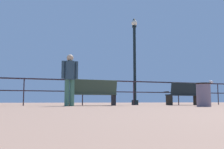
{
  "coord_description": "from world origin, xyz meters",
  "views": [
    {
      "loc": [
        -4.4,
        -0.54,
        0.17
      ],
      "look_at": [
        -1.17,
        9.07,
        1.25
      ],
      "focal_mm": 40.22,
      "sensor_mm": 36.0,
      "label": 1
    }
  ],
  "objects_px": {
    "bench_near_left": "(94,92)",
    "seagull_on_rail": "(211,82)",
    "bench_near_right": "(185,93)",
    "lamppost_center": "(135,61)",
    "trash_bin": "(204,95)",
    "person_at_railing": "(70,76)"
  },
  "relations": [
    {
      "from": "bench_near_left",
      "to": "trash_bin",
      "type": "height_order",
      "value": "bench_near_left"
    },
    {
      "from": "lamppost_center",
      "to": "person_at_railing",
      "type": "height_order",
      "value": "lamppost_center"
    },
    {
      "from": "bench_near_left",
      "to": "bench_near_right",
      "type": "bearing_deg",
      "value": 0.03
    },
    {
      "from": "person_at_railing",
      "to": "seagull_on_rail",
      "type": "distance_m",
      "value": 7.37
    },
    {
      "from": "bench_near_left",
      "to": "bench_near_right",
      "type": "height_order",
      "value": "bench_near_left"
    },
    {
      "from": "person_at_railing",
      "to": "bench_near_left",
      "type": "bearing_deg",
      "value": 34.81
    },
    {
      "from": "seagull_on_rail",
      "to": "lamppost_center",
      "type": "bearing_deg",
      "value": 176.83
    },
    {
      "from": "lamppost_center",
      "to": "seagull_on_rail",
      "type": "distance_m",
      "value": 4.1
    },
    {
      "from": "bench_near_left",
      "to": "seagull_on_rail",
      "type": "xyz_separation_m",
      "value": [
        6.15,
        0.76,
        0.6
      ]
    },
    {
      "from": "bench_near_left",
      "to": "seagull_on_rail",
      "type": "bearing_deg",
      "value": 7.05
    },
    {
      "from": "bench_near_right",
      "to": "lamppost_center",
      "type": "bearing_deg",
      "value": 153.04
    },
    {
      "from": "bench_near_right",
      "to": "seagull_on_rail",
      "type": "bearing_deg",
      "value": 20.04
    },
    {
      "from": "person_at_railing",
      "to": "seagull_on_rail",
      "type": "relative_size",
      "value": 4.99
    },
    {
      "from": "bench_near_right",
      "to": "trash_bin",
      "type": "distance_m",
      "value": 3.01
    },
    {
      "from": "bench_near_left",
      "to": "lamppost_center",
      "type": "bearing_deg",
      "value": 24.6
    },
    {
      "from": "lamppost_center",
      "to": "bench_near_right",
      "type": "bearing_deg",
      "value": -26.96
    },
    {
      "from": "lamppost_center",
      "to": "person_at_railing",
      "type": "relative_size",
      "value": 2.24
    },
    {
      "from": "person_at_railing",
      "to": "trash_bin",
      "type": "distance_m",
      "value": 4.46
    },
    {
      "from": "trash_bin",
      "to": "bench_near_right",
      "type": "bearing_deg",
      "value": 66.36
    },
    {
      "from": "lamppost_center",
      "to": "seagull_on_rail",
      "type": "xyz_separation_m",
      "value": [
        4.01,
        -0.22,
        -0.86
      ]
    },
    {
      "from": "trash_bin",
      "to": "person_at_railing",
      "type": "bearing_deg",
      "value": 152.87
    },
    {
      "from": "trash_bin",
      "to": "lamppost_center",
      "type": "bearing_deg",
      "value": 100.92
    }
  ]
}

